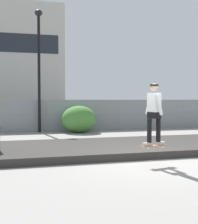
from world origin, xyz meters
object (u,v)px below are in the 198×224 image
at_px(skateboard, 154,146).
at_px(street_lamp, 39,57).
at_px(shrub_left, 79,119).
at_px(parked_car_near, 14,115).
at_px(parked_car_mid, 102,113).
at_px(skater, 154,110).

distance_m(skateboard, street_lamp, 10.56).
bearing_deg(skateboard, shrub_left, 92.80).
distance_m(parked_car_near, parked_car_mid, 6.25).
xyz_separation_m(skateboard, parked_car_mid, (2.19, 13.34, 0.27)).
height_order(parked_car_mid, shrub_left, parked_car_mid).
relative_size(street_lamp, parked_car_mid, 1.56).
bearing_deg(parked_car_near, shrub_left, -51.74).
height_order(street_lamp, shrub_left, street_lamp).
bearing_deg(skateboard, skater, -110.56).
xyz_separation_m(skateboard, shrub_left, (-0.43, 8.81, 0.19)).
relative_size(skateboard, parked_car_near, 0.19).
distance_m(skateboard, parked_car_mid, 13.52).
relative_size(skater, street_lamp, 0.25).
height_order(skater, parked_car_near, skater).
distance_m(street_lamp, parked_car_mid, 7.01).
xyz_separation_m(skater, shrub_left, (-0.43, 8.81, -0.81)).
relative_size(skateboard, skater, 0.47).
bearing_deg(parked_car_near, parked_car_mid, -0.74).
height_order(skater, parked_car_mid, skater).
height_order(parked_car_near, parked_car_mid, same).
height_order(skateboard, street_lamp, street_lamp).
height_order(skateboard, skater, skater).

